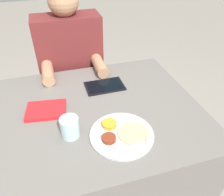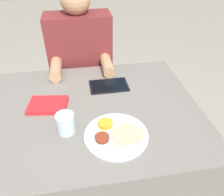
{
  "view_description": "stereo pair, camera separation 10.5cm",
  "coord_description": "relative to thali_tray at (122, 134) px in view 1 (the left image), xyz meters",
  "views": [
    {
      "loc": [
        -0.03,
        -0.82,
        1.45
      ],
      "look_at": [
        0.21,
        -0.01,
        0.82
      ],
      "focal_mm": 35.0,
      "sensor_mm": 36.0,
      "label": 1
    },
    {
      "loc": [
        0.07,
        -0.85,
        1.45
      ],
      "look_at": [
        0.21,
        -0.01,
        0.82
      ],
      "focal_mm": 35.0,
      "sensor_mm": 36.0,
      "label": 2
    }
  ],
  "objects": [
    {
      "name": "thali_tray",
      "position": [
        0.0,
        0.0,
        0.0
      ],
      "size": [
        0.28,
        0.28,
        0.03
      ],
      "color": "#B7BABF",
      "rests_on": "dining_table"
    },
    {
      "name": "tablet_device",
      "position": [
        0.03,
        0.38,
        -0.0
      ],
      "size": [
        0.22,
        0.14,
        0.01
      ],
      "color": "black",
      "rests_on": "dining_table"
    },
    {
      "name": "person_diner",
      "position": [
        -0.11,
        0.77,
        -0.19
      ],
      "size": [
        0.42,
        0.41,
        1.24
      ],
      "color": "black",
      "rests_on": "ground_plane"
    },
    {
      "name": "drinking_glass",
      "position": [
        -0.21,
        0.06,
        0.04
      ],
      "size": [
        0.08,
        0.08,
        0.09
      ],
      "color": "silver",
      "rests_on": "dining_table"
    },
    {
      "name": "red_notebook",
      "position": [
        -0.3,
        0.25,
        0.0
      ],
      "size": [
        0.2,
        0.16,
        0.02
      ],
      "color": "silver",
      "rests_on": "dining_table"
    },
    {
      "name": "dining_table",
      "position": [
        -0.2,
        0.21,
        -0.39
      ],
      "size": [
        1.29,
        0.85,
        0.76
      ],
      "color": "slate",
      "rests_on": "ground_plane"
    }
  ]
}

